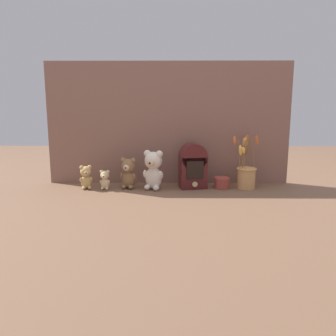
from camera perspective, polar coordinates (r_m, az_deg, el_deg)
name	(u,v)px	position (r m, az deg, el deg)	size (l,w,h in m)	color
ground_plane	(168,189)	(2.17, -0.01, -3.39)	(4.00, 4.00, 0.00)	brown
backdrop_wall	(168,124)	(2.28, 0.05, 7.12)	(1.54, 0.02, 0.77)	#845B4C
teddy_bear_large	(153,169)	(2.14, -2.39, -0.18)	(0.13, 0.12, 0.24)	beige
teddy_bear_medium	(128,172)	(2.18, -6.38, -0.71)	(0.11, 0.10, 0.19)	olive
teddy_bear_small	(86,177)	(2.22, -13.02, -1.36)	(0.08, 0.08, 0.15)	tan
teddy_bear_tiny	(105,179)	(2.18, -10.10, -1.80)	(0.06, 0.06, 0.12)	#DBBC84
flower_vase	(246,174)	(2.22, 12.42, -0.88)	(0.15, 0.16, 0.33)	tan
vintage_radio	(193,165)	(2.18, 4.03, 0.45)	(0.18, 0.13, 0.28)	#4C1919
decorative_tin_tall	(222,183)	(2.21, 8.62, -2.35)	(0.10, 0.10, 0.07)	#993D33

